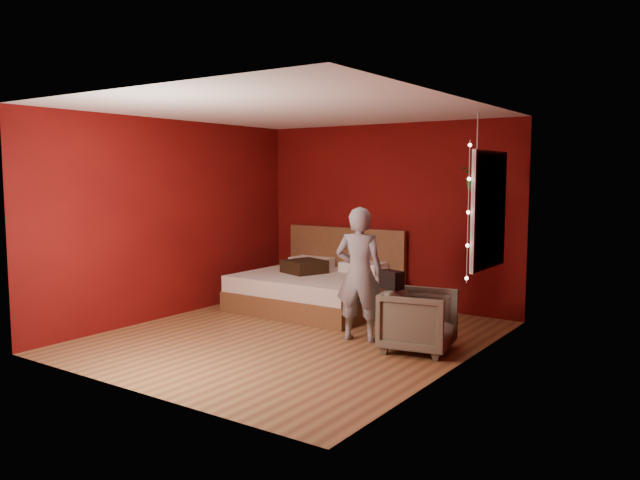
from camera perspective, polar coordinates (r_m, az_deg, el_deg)
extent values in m
plane|color=olive|center=(7.34, -2.43, -8.84)|extent=(4.50, 4.50, 0.00)
cube|color=#5F0C0A|center=(9.02, 6.22, 2.28)|extent=(4.00, 0.02, 2.60)
cube|color=#5F0C0A|center=(5.50, -16.83, -0.31)|extent=(4.00, 0.02, 2.60)
cube|color=#5F0C0A|center=(8.48, -13.38, 1.92)|extent=(0.02, 4.50, 2.60)
cube|color=#5F0C0A|center=(6.13, 12.69, 0.42)|extent=(0.02, 4.50, 2.60)
cube|color=white|center=(7.13, -2.53, 11.87)|extent=(4.00, 4.50, 0.02)
cube|color=white|center=(6.97, 15.20, 2.66)|extent=(0.04, 0.97, 1.27)
cube|color=black|center=(6.97, 15.08, 2.67)|extent=(0.02, 0.85, 1.15)
cube|color=white|center=(6.97, 15.05, 2.67)|extent=(0.03, 0.05, 1.15)
cube|color=white|center=(6.97, 15.05, 2.67)|extent=(0.03, 0.85, 0.05)
cylinder|color=silver|center=(6.48, 13.40, 2.48)|extent=(0.01, 0.01, 1.45)
sphere|color=#FFF2CC|center=(6.56, 13.26, -3.42)|extent=(0.04, 0.04, 0.04)
sphere|color=#FFF2CC|center=(6.51, 13.33, -0.49)|extent=(0.04, 0.04, 0.04)
sphere|color=#FFF2CC|center=(6.48, 13.40, 2.48)|extent=(0.04, 0.04, 0.04)
sphere|color=#FFF2CC|center=(6.47, 13.47, 5.46)|extent=(0.04, 0.04, 0.04)
sphere|color=#FFF2CC|center=(6.48, 13.55, 8.44)|extent=(0.04, 0.04, 0.04)
cube|color=brown|center=(8.75, -0.53, -5.47)|extent=(1.99, 1.69, 0.28)
cube|color=silver|center=(8.71, -0.53, -3.86)|extent=(1.95, 1.66, 0.22)
cube|color=brown|center=(9.35, 2.32, -2.20)|extent=(1.99, 0.08, 1.10)
cube|color=white|center=(9.39, -0.77, -2.03)|extent=(0.60, 0.38, 0.14)
cube|color=white|center=(8.91, 3.94, -2.49)|extent=(0.60, 0.38, 0.14)
imported|color=gray|center=(7.05, 3.62, -3.13)|extent=(0.63, 0.50, 1.52)
imported|color=#666251|center=(6.78, 9.01, -7.28)|extent=(0.84, 0.83, 0.66)
cube|color=black|center=(6.74, 6.56, -3.62)|extent=(0.30, 0.23, 0.19)
cube|color=black|center=(8.81, -1.45, -2.43)|extent=(0.64, 0.64, 0.18)
cylinder|color=silver|center=(7.51, 14.19, 9.20)|extent=(0.01, 0.01, 0.55)
imported|color=#1F5F1B|center=(7.50, 14.10, 5.73)|extent=(0.36, 0.32, 0.36)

